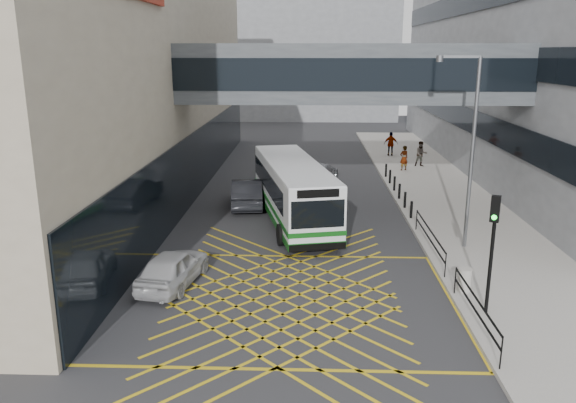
# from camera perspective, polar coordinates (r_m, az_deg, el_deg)

# --- Properties ---
(ground) EXTENTS (120.00, 120.00, 0.00)m
(ground) POSITION_cam_1_polar(r_m,az_deg,el_deg) (20.37, -0.41, -10.03)
(ground) COLOR #333335
(building_whsmith) EXTENTS (24.17, 42.00, 16.00)m
(building_whsmith) POSITION_cam_1_polar(r_m,az_deg,el_deg) (39.23, -27.25, 12.50)
(building_whsmith) COLOR tan
(building_whsmith) RESTS_ON ground
(building_far) EXTENTS (28.00, 16.00, 18.00)m
(building_far) POSITION_cam_1_polar(r_m,az_deg,el_deg) (78.49, 0.02, 15.31)
(building_far) COLOR gray
(building_far) RESTS_ON ground
(skybridge) EXTENTS (20.00, 4.10, 3.00)m
(skybridge) POSITION_cam_1_polar(r_m,az_deg,el_deg) (30.53, 6.34, 12.83)
(skybridge) COLOR #4B5156
(skybridge) RESTS_ON ground
(pavement) EXTENTS (6.00, 54.00, 0.16)m
(pavement) POSITION_cam_1_polar(r_m,az_deg,el_deg) (35.47, 15.35, 0.54)
(pavement) COLOR #A9A49B
(pavement) RESTS_ON ground
(box_junction) EXTENTS (12.00, 9.00, 0.01)m
(box_junction) POSITION_cam_1_polar(r_m,az_deg,el_deg) (20.37, -0.41, -10.02)
(box_junction) COLOR gold
(box_junction) RESTS_ON ground
(bus) EXTENTS (4.91, 11.45, 3.13)m
(bus) POSITION_cam_1_polar(r_m,az_deg,el_deg) (29.14, 0.49, 1.23)
(bus) COLOR white
(bus) RESTS_ON ground
(car_white) EXTENTS (2.58, 4.72, 1.42)m
(car_white) POSITION_cam_1_polar(r_m,az_deg,el_deg) (21.82, -11.60, -6.58)
(car_white) COLOR #BDBDC0
(car_white) RESTS_ON ground
(car_dark) EXTENTS (2.54, 5.32, 1.61)m
(car_dark) POSITION_cam_1_polar(r_m,az_deg,el_deg) (32.17, -4.19, 0.91)
(car_dark) COLOR black
(car_dark) RESTS_ON ground
(car_silver) EXTENTS (2.87, 5.29, 1.56)m
(car_silver) POSITION_cam_1_polar(r_m,az_deg,el_deg) (37.41, 3.22, 2.90)
(car_silver) COLOR gray
(car_silver) RESTS_ON ground
(traffic_light) EXTENTS (0.34, 0.48, 4.09)m
(traffic_light) POSITION_cam_1_polar(r_m,az_deg,el_deg) (19.26, 20.08, -3.48)
(traffic_light) COLOR black
(traffic_light) RESTS_ON pavement
(street_lamp) EXTENTS (1.88, 0.29, 8.30)m
(street_lamp) POSITION_cam_1_polar(r_m,az_deg,el_deg) (25.30, 17.88, 5.81)
(street_lamp) COLOR slate
(street_lamp) RESTS_ON pavement
(litter_bin) EXTENTS (0.50, 0.50, 0.87)m
(litter_bin) POSITION_cam_1_polar(r_m,az_deg,el_deg) (21.55, 17.48, -7.60)
(litter_bin) COLOR #ADA89E
(litter_bin) RESTS_ON pavement
(kerb_railings) EXTENTS (0.05, 12.54, 1.00)m
(kerb_railings) POSITION_cam_1_polar(r_m,az_deg,el_deg) (22.30, 15.87, -5.91)
(kerb_railings) COLOR black
(kerb_railings) RESTS_ON pavement
(bollards) EXTENTS (0.14, 10.14, 0.90)m
(bollards) POSITION_cam_1_polar(r_m,az_deg,el_deg) (34.81, 11.00, 1.44)
(bollards) COLOR black
(bollards) RESTS_ON pavement
(pedestrian_a) EXTENTS (0.86, 0.75, 1.80)m
(pedestrian_a) POSITION_cam_1_polar(r_m,az_deg,el_deg) (41.98, 11.70, 4.34)
(pedestrian_a) COLOR gray
(pedestrian_a) RESTS_ON pavement
(pedestrian_b) EXTENTS (0.98, 0.63, 1.90)m
(pedestrian_b) POSITION_cam_1_polar(r_m,az_deg,el_deg) (43.68, 13.37, 4.72)
(pedestrian_b) COLOR gray
(pedestrian_b) RESTS_ON pavement
(pedestrian_c) EXTENTS (1.21, 0.66, 1.97)m
(pedestrian_c) POSITION_cam_1_polar(r_m,az_deg,el_deg) (47.72, 10.41, 5.77)
(pedestrian_c) COLOR gray
(pedestrian_c) RESTS_ON pavement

